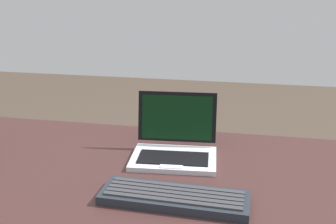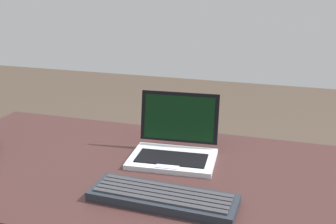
# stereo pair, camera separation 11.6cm
# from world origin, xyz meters

# --- Properties ---
(desk) EXTENTS (1.37, 0.66, 0.74)m
(desk) POSITION_xyz_m (0.00, 0.00, 0.66)
(desk) COLOR #3D2322
(desk) RESTS_ON ground
(laptop_front) EXTENTS (0.25, 0.22, 0.18)m
(laptop_front) POSITION_xyz_m (0.03, 0.10, 0.77)
(laptop_front) COLOR silver
(laptop_front) RESTS_ON desk
(external_keyboard) EXTENTS (0.35, 0.12, 0.03)m
(external_keyboard) POSITION_xyz_m (0.08, -0.15, 0.75)
(external_keyboard) COLOR #232931
(external_keyboard) RESTS_ON desk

